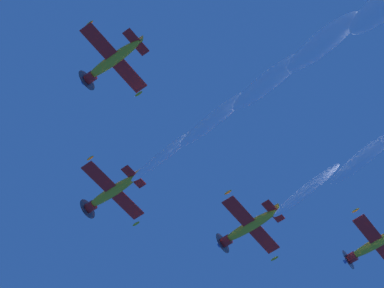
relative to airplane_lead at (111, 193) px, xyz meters
The scene contains 5 objects.
airplane_lead is the anchor object (origin of this frame).
airplane_left_wingman 14.76m from the airplane_lead, 16.47° to the left, with size 8.51×7.80×3.51m.
airplane_right_wingman 15.39m from the airplane_lead, 115.92° to the left, with size 8.50×7.82×3.42m.
airplane_outer_right 29.83m from the airplane_lead, 115.57° to the left, with size 8.48×7.83×3.36m.
smoke_trail_lead 31.01m from the airplane_lead, 65.81° to the left, with size 19.23×39.34×8.30m.
Camera 1 is at (29.65, 13.48, 1.89)m, focal length 68.69 mm.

